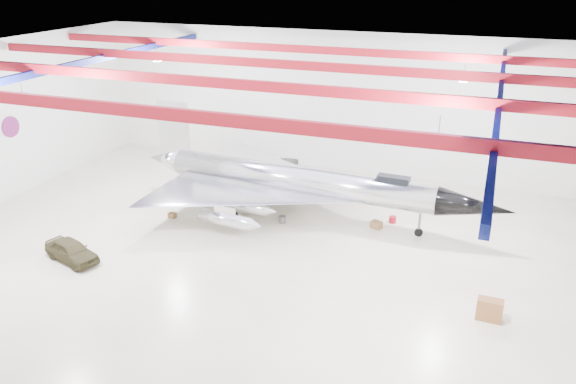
% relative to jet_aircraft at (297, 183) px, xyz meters
% --- Properties ---
extents(floor, '(40.00, 40.00, 0.00)m').
position_rel_jet_aircraft_xyz_m(floor, '(-0.30, -5.44, -2.26)').
color(floor, '#BDB496').
rests_on(floor, ground).
extents(wall_back, '(40.00, 0.00, 40.00)m').
position_rel_jet_aircraft_xyz_m(wall_back, '(-0.30, 9.56, 3.24)').
color(wall_back, silver).
rests_on(wall_back, floor).
extents(ceiling, '(40.00, 40.00, 0.00)m').
position_rel_jet_aircraft_xyz_m(ceiling, '(-0.30, -5.44, 8.74)').
color(ceiling, '#0A0F38').
rests_on(ceiling, wall_back).
extents(ceiling_structure, '(39.50, 29.50, 1.08)m').
position_rel_jet_aircraft_xyz_m(ceiling_structure, '(-0.30, -5.44, 8.06)').
color(ceiling_structure, maroon).
rests_on(ceiling_structure, ceiling).
extents(wall_roundel, '(0.10, 1.50, 1.50)m').
position_rel_jet_aircraft_xyz_m(wall_roundel, '(-20.24, -3.44, 2.74)').
color(wall_roundel, '#B21414').
rests_on(wall_roundel, wall_left).
extents(jet_aircraft, '(25.33, 15.12, 6.90)m').
position_rel_jet_aircraft_xyz_m(jet_aircraft, '(0.00, 0.00, 0.00)').
color(jet_aircraft, silver).
rests_on(jet_aircraft, floor).
extents(jeep, '(3.95, 2.47, 1.26)m').
position_rel_jet_aircraft_xyz_m(jeep, '(-9.82, -10.43, -1.64)').
color(jeep, '#37321B').
rests_on(jeep, floor).
extents(desk, '(1.21, 0.64, 1.09)m').
position_rel_jet_aircraft_xyz_m(desk, '(12.59, -8.11, -1.72)').
color(desk, brown).
rests_on(desk, floor).
extents(crate_ply, '(0.53, 0.45, 0.34)m').
position_rel_jet_aircraft_xyz_m(crate_ply, '(-7.59, -3.40, -2.09)').
color(crate_ply, olive).
rests_on(crate_ply, floor).
extents(toolbox_red, '(0.51, 0.47, 0.29)m').
position_rel_jet_aircraft_xyz_m(toolbox_red, '(-3.55, 1.82, -2.12)').
color(toolbox_red, '#A61022').
rests_on(toolbox_red, floor).
extents(engine_drum, '(0.60, 0.60, 0.45)m').
position_rel_jet_aircraft_xyz_m(engine_drum, '(-0.45, -1.53, -2.04)').
color(engine_drum, '#59595B').
rests_on(engine_drum, floor).
extents(parts_bin, '(0.80, 0.72, 0.46)m').
position_rel_jet_aircraft_xyz_m(parts_bin, '(5.47, -0.19, -2.03)').
color(parts_bin, olive).
rests_on(parts_bin, floor).
extents(crate_small, '(0.54, 0.50, 0.30)m').
position_rel_jet_aircraft_xyz_m(crate_small, '(-7.39, 0.26, -2.11)').
color(crate_small, '#59595B').
rests_on(crate_small, floor).
extents(tool_chest, '(0.61, 0.61, 0.42)m').
position_rel_jet_aircraft_xyz_m(tool_chest, '(6.29, 0.99, -2.06)').
color(tool_chest, '#A61022').
rests_on(tool_chest, floor).
extents(oil_barrel, '(0.57, 0.47, 0.39)m').
position_rel_jet_aircraft_xyz_m(oil_barrel, '(-3.35, -0.65, -2.07)').
color(oil_barrel, olive).
rests_on(oil_barrel, floor).
extents(spares_box, '(0.57, 0.57, 0.40)m').
position_rel_jet_aircraft_xyz_m(spares_box, '(1.46, 5.03, -2.07)').
color(spares_box, '#59595B').
rests_on(spares_box, floor).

